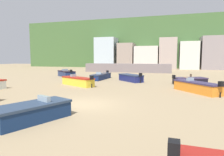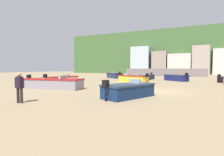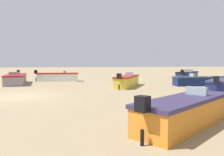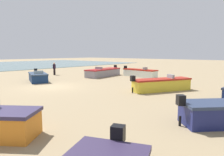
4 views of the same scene
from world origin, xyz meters
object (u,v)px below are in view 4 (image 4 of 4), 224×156
boat_yellow_2 (162,84)px  boat_grey_6 (103,72)px  boat_white_7 (140,73)px  beach_walker_distant (54,68)px  boat_navy_8 (38,77)px

boat_yellow_2 → boat_grey_6: 10.82m
boat_yellow_2 → boat_white_7: size_ratio=1.00×
boat_yellow_2 → boat_white_7: bearing=161.4°
beach_walker_distant → boat_grey_6: bearing=101.2°
boat_grey_6 → boat_navy_8: boat_grey_6 is taller
boat_navy_8 → beach_walker_distant: 6.17m
boat_yellow_2 → boat_grey_6: boat_yellow_2 is taller
boat_grey_6 → boat_white_7: size_ratio=1.19×
boat_yellow_2 → boat_white_7: (-6.51, -6.18, -0.00)m
boat_white_7 → beach_walker_distant: 11.08m
boat_grey_6 → beach_walker_distant: 6.64m
boat_white_7 → boat_navy_8: (10.02, -5.57, -0.03)m
boat_white_7 → boat_grey_6: bearing=-53.5°
boat_navy_8 → beach_walker_distant: bearing=-115.7°
boat_yellow_2 → boat_navy_8: bearing=-135.4°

